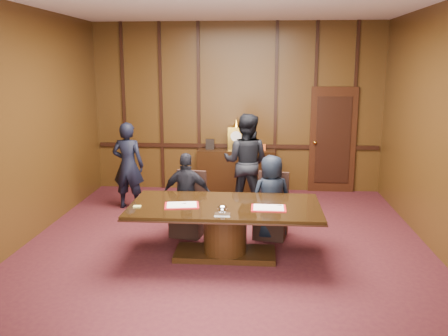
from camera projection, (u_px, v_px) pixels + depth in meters
name	position (u px, v px, depth m)	size (l,w,h in m)	color
room	(230.00, 131.00, 6.62)	(7.00, 7.04, 3.50)	#340E15
sideboard	(236.00, 169.00, 9.93)	(1.60, 0.45, 1.54)	black
conference_table	(225.00, 222.00, 6.55)	(2.62, 1.32, 0.76)	black
folder_left	(182.00, 205.00, 6.44)	(0.51, 0.40, 0.02)	#AB0F15
folder_right	(269.00, 208.00, 6.31)	(0.46, 0.33, 0.02)	#AB0F15
inkstand	(222.00, 211.00, 6.04)	(0.20, 0.14, 0.12)	white
notepad	(137.00, 206.00, 6.39)	(0.10, 0.07, 0.01)	#DAD86A
chair_left	(188.00, 216.00, 7.49)	(0.55, 0.55, 0.99)	black
chair_right	(271.00, 218.00, 7.40)	(0.56, 0.56, 0.99)	black
signatory_left	(187.00, 195.00, 7.34)	(0.77, 0.32, 1.32)	black
signatory_right	(271.00, 197.00, 7.25)	(0.64, 0.42, 1.31)	black
witness_left	(128.00, 166.00, 8.76)	(0.59, 0.39, 1.62)	black
witness_right	(246.00, 162.00, 8.64)	(0.87, 0.68, 1.78)	black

